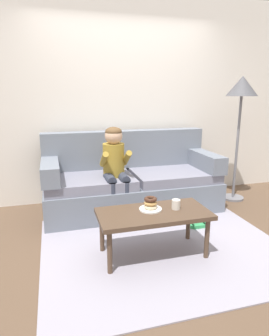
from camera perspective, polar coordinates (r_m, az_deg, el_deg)
name	(u,v)px	position (r m, az deg, el deg)	size (l,w,h in m)	color
ground	(155,236)	(3.24, 3.97, -13.02)	(10.00, 10.00, 0.00)	brown
wall_back	(123,100)	(4.22, -2.26, 13.09)	(8.00, 0.10, 2.80)	silver
area_rug	(163,247)	(3.03, 5.61, -14.97)	(2.33, 1.91, 0.01)	#9993A3
couch	(131,182)	(3.85, -0.70, -2.80)	(2.21, 0.90, 1.00)	slate
coffee_table	(154,217)	(2.73, 3.72, -9.39)	(1.02, 0.50, 0.44)	#4C3828
person_child	(115,164)	(3.51, -3.79, 0.86)	(0.34, 0.58, 1.10)	olive
plate	(150,209)	(2.75, 3.10, -7.95)	(0.21, 0.21, 0.01)	white
donut	(150,207)	(2.74, 3.11, -7.47)	(0.12, 0.12, 0.04)	beige
donut_second	(151,203)	(2.73, 3.12, -6.76)	(0.12, 0.12, 0.04)	tan
donut_third	(151,199)	(2.71, 3.13, -6.05)	(0.12, 0.12, 0.04)	#422619
mug	(176,204)	(2.78, 8.04, -6.99)	(0.08, 0.08, 0.09)	silver
toy_controller	(199,226)	(3.47, 12.31, -10.91)	(0.23, 0.09, 0.05)	#339E56
floor_lamp	(242,95)	(4.28, 20.03, 13.13)	(0.42, 0.42, 1.71)	slate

